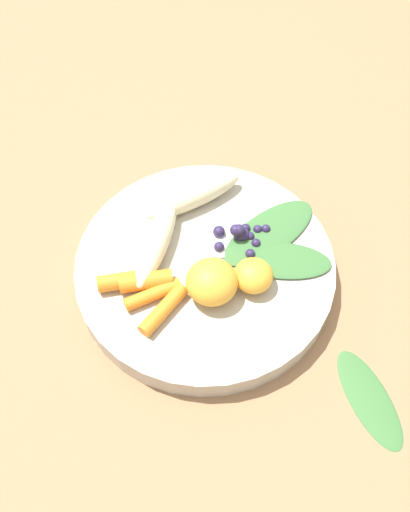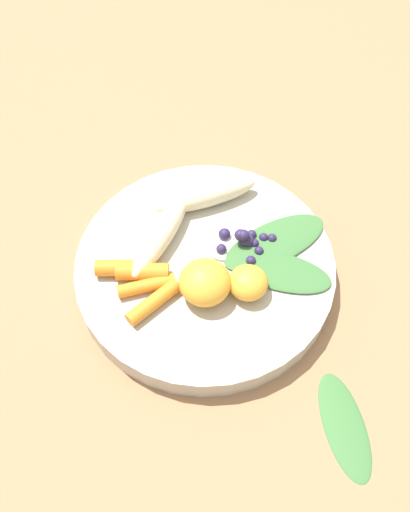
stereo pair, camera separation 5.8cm
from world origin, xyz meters
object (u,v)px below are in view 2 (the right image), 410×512
object	(u,v)px
banana_peeled_right	(206,195)
kale_leaf_stray	(345,425)
banana_peeled_left	(160,235)
orange_segment_near	(248,283)
bowl	(205,268)

from	to	relation	value
banana_peeled_right	kale_leaf_stray	world-z (taller)	banana_peeled_right
banana_peeled_left	banana_peeled_right	world-z (taller)	same
banana_peeled_right	orange_segment_near	xyz separation A→B (m)	(-0.12, -0.02, 0.00)
banana_peeled_left	orange_segment_near	bearing A→B (deg)	81.76
kale_leaf_stray	bowl	bearing A→B (deg)	-152.09
banana_peeled_left	banana_peeled_right	size ratio (longest dim) A/B	1.00
banana_peeled_left	kale_leaf_stray	distance (m)	0.27
banana_peeled_left	kale_leaf_stray	bearing A→B (deg)	68.53
kale_leaf_stray	banana_peeled_left	bearing A→B (deg)	-147.26
kale_leaf_stray	banana_peeled_right	bearing A→B (deg)	-162.50
orange_segment_near	kale_leaf_stray	world-z (taller)	orange_segment_near
bowl	kale_leaf_stray	size ratio (longest dim) A/B	2.63
orange_segment_near	banana_peeled_right	bearing A→B (deg)	10.43
orange_segment_near	kale_leaf_stray	size ratio (longest dim) A/B	0.38
banana_peeled_right	banana_peeled_left	bearing A→B (deg)	28.60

